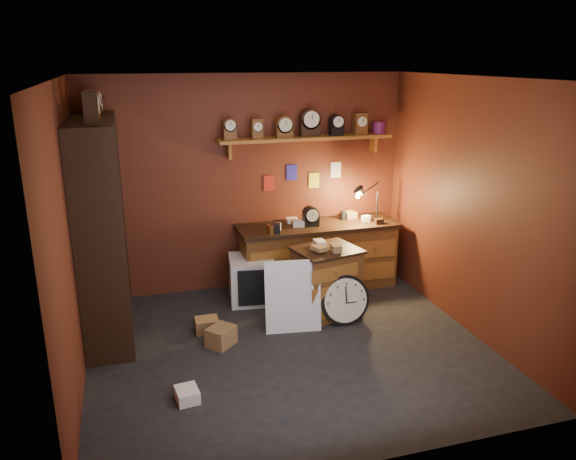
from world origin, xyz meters
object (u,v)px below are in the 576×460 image
at_px(shelving_unit, 98,220).
at_px(big_round_clock, 345,300).
at_px(workbench, 317,252).
at_px(low_cabinet, 326,279).

distance_m(shelving_unit, big_round_clock, 2.79).
relative_size(workbench, low_cabinet, 2.30).
bearing_deg(low_cabinet, big_round_clock, -82.86).
relative_size(workbench, big_round_clock, 3.58).
bearing_deg(big_round_clock, shelving_unit, 166.95).
distance_m(shelving_unit, workbench, 2.76).
relative_size(shelving_unit, low_cabinet, 2.91).
bearing_deg(workbench, low_cabinet, -101.82).
distance_m(low_cabinet, big_round_clock, 0.35).
relative_size(shelving_unit, big_round_clock, 4.51).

